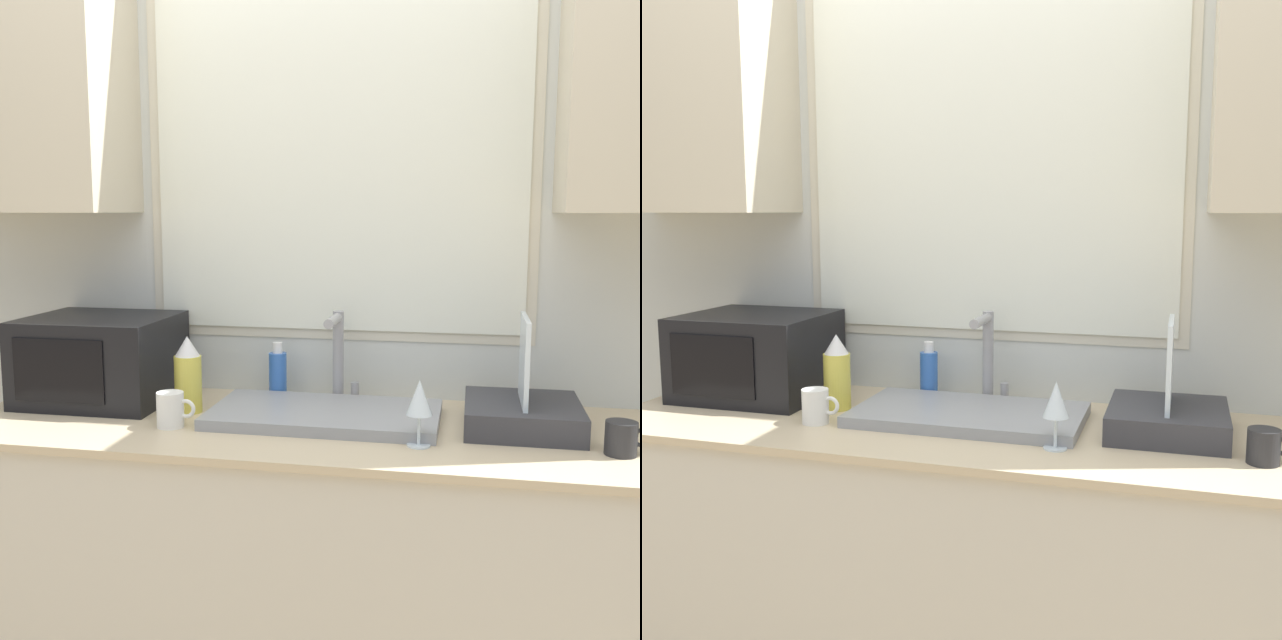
{
  "view_description": "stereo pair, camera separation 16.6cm",
  "coord_description": "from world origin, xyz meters",
  "views": [
    {
      "loc": [
        0.4,
        -1.56,
        1.45
      ],
      "look_at": [
        0.02,
        0.28,
        1.18
      ],
      "focal_mm": 42.0,
      "sensor_mm": 36.0,
      "label": 1
    },
    {
      "loc": [
        0.56,
        -1.52,
        1.45
      ],
      "look_at": [
        0.02,
        0.28,
        1.18
      ],
      "focal_mm": 42.0,
      "sensor_mm": 36.0,
      "label": 2
    }
  ],
  "objects": [
    {
      "name": "wall_back",
      "position": [
        0.0,
        0.61,
        1.43
      ],
      "size": [
        6.0,
        0.38,
        2.6
      ],
      "color": "silver",
      "rests_on": "ground_plane"
    },
    {
      "name": "faucet",
      "position": [
        0.02,
        0.53,
        1.05
      ],
      "size": [
        0.08,
        0.17,
        0.27
      ],
      "color": "#99999E",
      "rests_on": "countertop"
    },
    {
      "name": "mug_by_rack",
      "position": [
        0.74,
        0.2,
        0.94
      ],
      "size": [
        0.1,
        0.07,
        0.08
      ],
      "color": "#262628",
      "rests_on": "countertop"
    },
    {
      "name": "microwave",
      "position": [
        -0.67,
        0.42,
        1.02
      ],
      "size": [
        0.41,
        0.37,
        0.25
      ],
      "color": "black",
      "rests_on": "countertop"
    },
    {
      "name": "wine_glass",
      "position": [
        0.28,
        0.17,
        1.01
      ],
      "size": [
        0.06,
        0.06,
        0.16
      ],
      "color": "silver",
      "rests_on": "countertop"
    },
    {
      "name": "spray_bottle",
      "position": [
        -0.37,
        0.35,
        1.0
      ],
      "size": [
        0.08,
        0.08,
        0.21
      ],
      "color": "#D8CC4C",
      "rests_on": "countertop"
    },
    {
      "name": "mug_near_sink",
      "position": [
        -0.36,
        0.2,
        0.94
      ],
      "size": [
        0.1,
        0.07,
        0.09
      ],
      "color": "white",
      "rests_on": "countertop"
    },
    {
      "name": "dish_rack",
      "position": [
        0.53,
        0.37,
        0.95
      ],
      "size": [
        0.29,
        0.31,
        0.29
      ],
      "color": "#333338",
      "rests_on": "countertop"
    },
    {
      "name": "soap_bottle",
      "position": [
        -0.16,
        0.55,
        0.97
      ],
      "size": [
        0.05,
        0.05,
        0.17
      ],
      "color": "blue",
      "rests_on": "countertop"
    },
    {
      "name": "countertop",
      "position": [
        0.0,
        0.31,
        0.45
      ],
      "size": [
        1.89,
        0.66,
        0.9
      ],
      "color": "beige",
      "rests_on": "ground_plane"
    },
    {
      "name": "sink_basin",
      "position": [
        0.02,
        0.35,
        0.91
      ],
      "size": [
        0.61,
        0.34,
        0.03
      ],
      "color": "gray",
      "rests_on": "countertop"
    }
  ]
}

